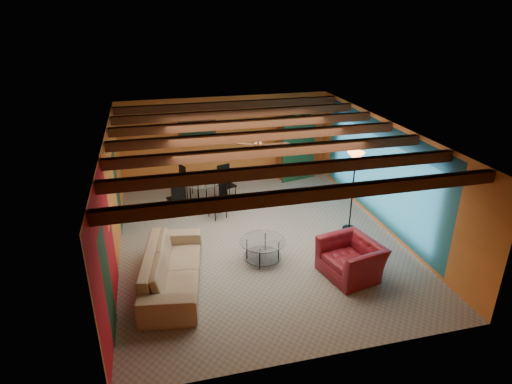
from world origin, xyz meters
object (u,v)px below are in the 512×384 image
object	(u,v)px
vase	(201,169)
potted_plant	(297,112)
coffee_table	(263,250)
armoire	(296,149)
dining_table	(202,190)
sofa	(173,268)
armchair	(351,259)
floor_lamp	(352,192)

from	to	relation	value
vase	potted_plant	bearing A→B (deg)	25.81
coffee_table	armoire	size ratio (longest dim) A/B	0.52
dining_table	vase	xyz separation A→B (m)	(0.00, 0.00, 0.61)
dining_table	armoire	bearing A→B (deg)	25.81
sofa	dining_table	size ratio (longest dim) A/B	1.35
armchair	vase	size ratio (longest dim) A/B	6.79
coffee_table	armoire	bearing A→B (deg)	63.36
potted_plant	armoire	bearing A→B (deg)	0.00
coffee_table	floor_lamp	distance (m)	2.78
sofa	armchair	world-z (taller)	sofa
floor_lamp	potted_plant	size ratio (longest dim) A/B	4.53
potted_plant	vase	bearing A→B (deg)	-154.19
sofa	vase	world-z (taller)	vase
armchair	potted_plant	distance (m)	5.98
sofa	coffee_table	size ratio (longest dim) A/B	2.71
sofa	vase	size ratio (longest dim) A/B	15.50
coffee_table	armchair	bearing A→B (deg)	-31.13
armoire	potted_plant	xyz separation A→B (m)	(0.00, 0.00, 1.20)
sofa	floor_lamp	distance (m)	4.73
armchair	floor_lamp	bearing A→B (deg)	142.32
coffee_table	floor_lamp	xyz separation A→B (m)	(2.52, 0.90, 0.77)
dining_table	potted_plant	distance (m)	3.96
dining_table	potted_plant	xyz separation A→B (m)	(3.25, 1.57, 1.64)
dining_table	potted_plant	size ratio (longest dim) A/B	4.45
armchair	coffee_table	size ratio (longest dim) A/B	1.19
dining_table	potted_plant	world-z (taller)	potted_plant
coffee_table	floor_lamp	world-z (taller)	floor_lamp
coffee_table	potted_plant	distance (m)	5.57
sofa	coffee_table	world-z (taller)	sofa
vase	dining_table	bearing A→B (deg)	180.00
coffee_table	dining_table	bearing A→B (deg)	106.11
dining_table	armoire	distance (m)	3.63
vase	armoire	bearing A→B (deg)	25.81
floor_lamp	vase	size ratio (longest dim) A/B	11.70
potted_plant	vase	xyz separation A→B (m)	(-3.25, -1.57, -1.03)
armoire	floor_lamp	distance (m)	3.78
sofa	dining_table	bearing A→B (deg)	-7.89
sofa	vase	distance (m)	3.78
armchair	potted_plant	bearing A→B (deg)	160.21
armoire	vase	xyz separation A→B (m)	(-3.25, -1.57, 0.17)
armchair	coffee_table	world-z (taller)	armchair
dining_table	floor_lamp	bearing A→B (deg)	-32.91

